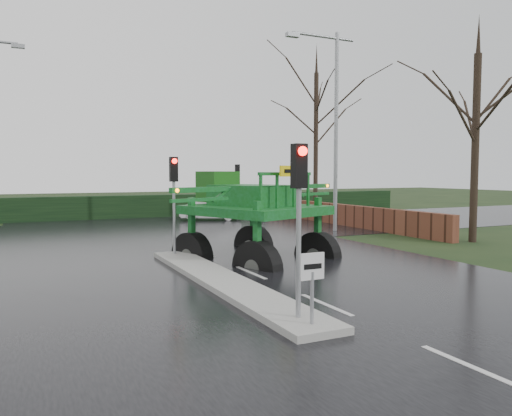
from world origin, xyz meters
name	(u,v)px	position (x,y,z in m)	size (l,w,h in m)	color
ground	(326,305)	(0.00, 0.00, 0.00)	(140.00, 140.00, 0.00)	black
road_main	(188,246)	(0.00, 10.00, 0.00)	(14.00, 80.00, 0.02)	black
road_cross	(152,231)	(0.00, 16.00, 0.01)	(80.00, 12.00, 0.02)	black
median_island	(222,281)	(-1.30, 3.00, 0.09)	(1.20, 10.00, 0.16)	gray
hedge_row	(123,207)	(0.00, 24.00, 0.75)	(44.00, 0.90, 1.50)	black
brick_wall	(325,212)	(10.50, 16.00, 0.60)	(0.40, 20.00, 1.20)	#592D1E
keep_left_sign	(312,277)	(-1.30, -1.50, 1.06)	(0.50, 0.07, 1.35)	gray
traffic_signal_near	(299,193)	(-1.30, -1.01, 2.59)	(0.26, 0.33, 3.52)	gray
traffic_signal_mid	(174,184)	(-1.30, 7.49, 2.59)	(0.26, 0.33, 3.52)	gray
traffic_signal_far	(237,179)	(6.50, 20.01, 2.59)	(0.26, 0.33, 3.52)	gray
street_light_right	(331,113)	(8.19, 12.00, 5.99)	(3.85, 0.30, 10.00)	gray
tree_right_near	(476,121)	(11.50, 6.00, 5.20)	(5.60, 5.60, 9.64)	black
tree_right_far	(316,123)	(13.00, 21.00, 6.50)	(7.00, 7.00, 12.05)	black
crop_sprayer	(252,201)	(0.42, 4.78, 2.09)	(7.43, 5.91, 4.42)	black
white_sedan	(211,220)	(4.70, 20.11, 0.00)	(1.33, 3.83, 1.26)	silver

